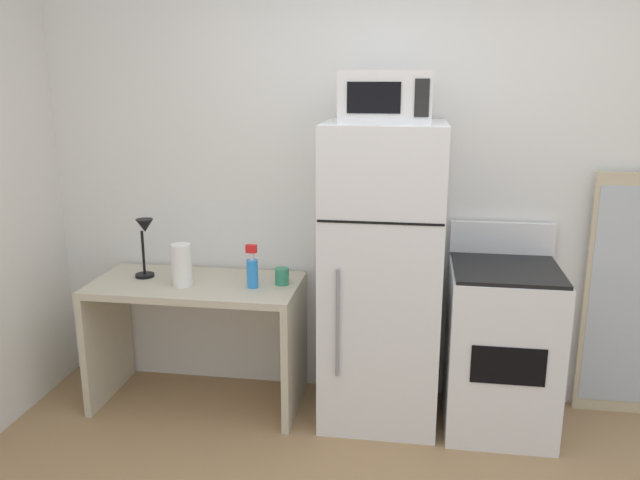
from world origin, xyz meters
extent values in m
cube|color=white|center=(0.00, 1.70, 1.30)|extent=(5.00, 0.10, 2.60)
cube|color=beige|center=(-1.18, 1.34, 0.73)|extent=(1.19, 0.59, 0.04)
cube|color=beige|center=(-1.76, 1.34, 0.35)|extent=(0.04, 0.59, 0.71)
cube|color=beige|center=(-0.61, 1.34, 0.35)|extent=(0.04, 0.59, 0.71)
cylinder|color=black|center=(-1.51, 1.38, 0.76)|extent=(0.11, 0.11, 0.02)
cylinder|color=black|center=(-1.51, 1.38, 0.90)|extent=(0.02, 0.02, 0.26)
cone|color=black|center=(-1.48, 1.36, 1.07)|extent=(0.10, 0.10, 0.08)
cylinder|color=white|center=(-1.23, 1.27, 0.87)|extent=(0.11, 0.11, 0.24)
cylinder|color=#2D8CEA|center=(-0.83, 1.29, 0.83)|extent=(0.06, 0.06, 0.16)
cylinder|color=white|center=(-0.83, 1.29, 0.93)|extent=(0.02, 0.02, 0.04)
cube|color=red|center=(-0.83, 1.28, 0.98)|extent=(0.06, 0.03, 0.04)
cylinder|color=#338C66|center=(-0.68, 1.37, 0.80)|extent=(0.08, 0.08, 0.09)
cube|color=white|center=(-0.12, 1.34, 0.83)|extent=(0.64, 0.58, 1.67)
cube|color=black|center=(-0.12, 1.05, 1.20)|extent=(0.62, 0.00, 0.01)
cylinder|color=gray|center=(-0.32, 1.03, 0.67)|extent=(0.02, 0.02, 0.58)
cube|color=silver|center=(-0.12, 1.32, 1.80)|extent=(0.46, 0.34, 0.26)
cube|color=black|center=(-0.17, 1.15, 1.80)|extent=(0.26, 0.01, 0.15)
cube|color=black|center=(0.06, 1.15, 1.80)|extent=(0.07, 0.01, 0.18)
cube|color=white|center=(0.54, 1.33, 0.45)|extent=(0.57, 0.60, 0.90)
cube|color=black|center=(0.54, 1.33, 0.91)|extent=(0.55, 0.58, 0.02)
cube|color=white|center=(0.54, 1.61, 1.01)|extent=(0.57, 0.04, 0.18)
cube|color=black|center=(0.54, 1.03, 0.50)|extent=(0.37, 0.01, 0.20)
cube|color=#C6B793|center=(1.23, 1.59, 0.70)|extent=(0.44, 0.03, 1.40)
cube|color=#B2BCC6|center=(1.23, 1.57, 0.70)|extent=(0.39, 0.00, 1.26)
camera|label=1|loc=(0.07, -2.05, 1.91)|focal=36.36mm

